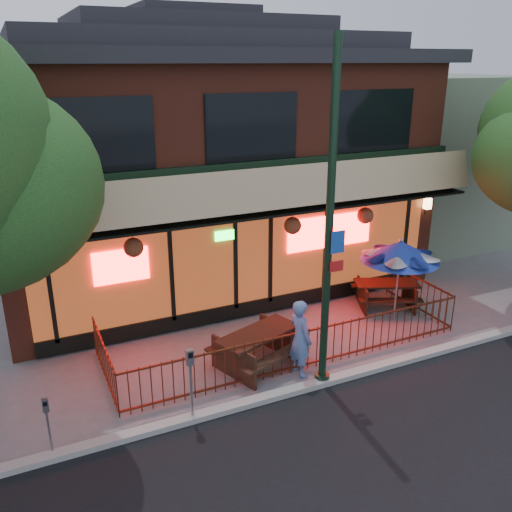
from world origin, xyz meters
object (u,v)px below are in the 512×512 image
at_px(picnic_table_right, 386,291).
at_px(parking_meter_near, 191,373).
at_px(picnic_table_left, 258,344).
at_px(street_light, 329,243).
at_px(parking_meter_far, 47,418).
at_px(pedestrian, 300,338).
at_px(patio_umbrella, 400,251).

height_order(picnic_table_right, parking_meter_near, parking_meter_near).
bearing_deg(picnic_table_left, picnic_table_right, 16.02).
height_order(street_light, picnic_table_right, street_light).
bearing_deg(parking_meter_far, street_light, -0.03).
relative_size(picnic_table_left, picnic_table_right, 1.10).
xyz_separation_m(pedestrian, parking_meter_near, (-2.66, -0.58, 0.16)).
bearing_deg(parking_meter_near, parking_meter_far, 178.19).
bearing_deg(pedestrian, picnic_table_left, 36.36).
bearing_deg(pedestrian, picnic_table_right, -69.64).
bearing_deg(pedestrian, patio_umbrella, -77.96).
xyz_separation_m(picnic_table_left, patio_umbrella, (4.24, 0.53, 1.40)).
relative_size(picnic_table_right, patio_umbrella, 0.92).
bearing_deg(picnic_table_left, pedestrian, -46.65).
relative_size(street_light, picnic_table_left, 3.03).
xyz_separation_m(picnic_table_right, parking_meter_near, (-6.54, -2.59, 0.56)).
distance_m(picnic_table_right, parking_meter_far, 9.43).
bearing_deg(picnic_table_left, street_light, -51.86).
bearing_deg(picnic_table_right, street_light, -145.09).
bearing_deg(parking_meter_far, pedestrian, 5.49).
distance_m(picnic_table_right, parking_meter_near, 7.06).
xyz_separation_m(patio_umbrella, parking_meter_far, (-8.78, -1.73, -1.16)).
distance_m(picnic_table_right, pedestrian, 4.39).
bearing_deg(street_light, parking_meter_near, -178.49).
xyz_separation_m(picnic_table_left, picnic_table_right, (4.54, 1.31, -0.06)).
bearing_deg(picnic_table_right, pedestrian, -152.64).
bearing_deg(street_light, patio_umbrella, 27.80).
distance_m(picnic_table_left, patio_umbrella, 4.50).
xyz_separation_m(picnic_table_right, parking_meter_far, (-9.08, -2.51, 0.30)).
bearing_deg(street_light, parking_meter_far, 179.97).
distance_m(pedestrian, parking_meter_near, 2.73).
height_order(street_light, picnic_table_left, street_light).
relative_size(street_light, parking_meter_near, 4.56).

